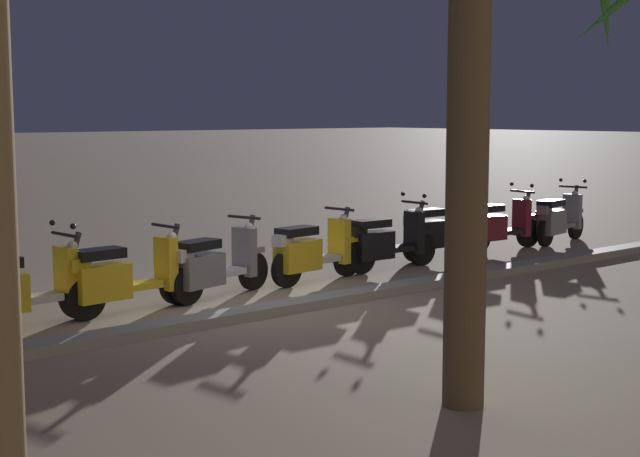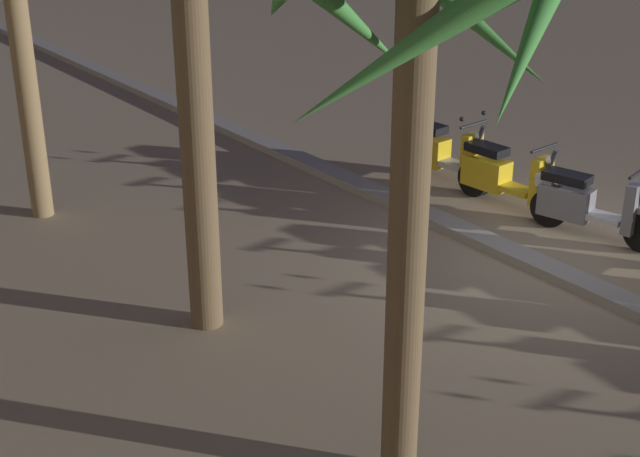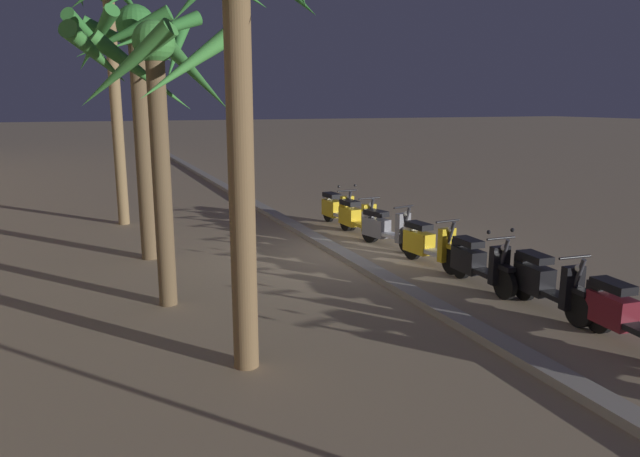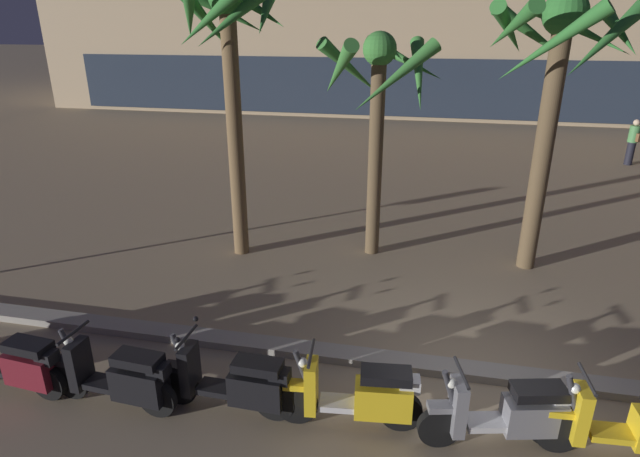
{
  "view_description": "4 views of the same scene",
  "coord_description": "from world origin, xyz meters",
  "views": [
    {
      "loc": [
        7.07,
        9.06,
        2.43
      ],
      "look_at": [
        0.01,
        0.74,
        1.08
      ],
      "focal_mm": 52.95,
      "sensor_mm": 36.0,
      "label": 1
    },
    {
      "loc": [
        -6.32,
        8.22,
        4.79
      ],
      "look_at": [
        0.68,
        2.91,
        1.01
      ],
      "focal_mm": 50.86,
      "sensor_mm": 36.0,
      "label": 2
    },
    {
      "loc": [
        -11.43,
        5.23,
        3.27
      ],
      "look_at": [
        -3.07,
        1.85,
        1.33
      ],
      "focal_mm": 33.1,
      "sensor_mm": 36.0,
      "label": 3
    },
    {
      "loc": [
        -0.87,
        -6.22,
        4.62
      ],
      "look_at": [
        -2.59,
        1.9,
        1.33
      ],
      "focal_mm": 29.26,
      "sensor_mm": 36.0,
      "label": 4
    }
  ],
  "objects": [
    {
      "name": "scooter_yellow_lead_nearest",
      "position": [
        2.92,
        -1.07,
        0.45
      ],
      "size": [
        1.78,
        0.56,
        1.17
      ],
      "color": "black",
      "rests_on": "ground"
    },
    {
      "name": "scooter_yellow_gap_after_mid",
      "position": [
        -1.44,
        -1.17,
        0.45
      ],
      "size": [
        1.79,
        0.57,
        1.04
      ],
      "color": "black",
      "rests_on": "ground"
    },
    {
      "name": "ground_plane",
      "position": [
        0.0,
        0.0,
        0.0
      ],
      "size": [
        200.0,
        200.0,
        0.0
      ],
      "primitive_type": "plane",
      "color": "#9E896B"
    },
    {
      "name": "scooter_grey_last_in_row",
      "position": [
        -7.55,
        -1.34,
        0.45
      ],
      "size": [
        1.83,
        0.68,
        1.17
      ],
      "color": "black",
      "rests_on": "ground"
    },
    {
      "name": "scooter_yellow_mid_front",
      "position": [
        1.64,
        -1.03,
        0.45
      ],
      "size": [
        1.85,
        0.56,
        1.04
      ],
      "color": "black",
      "rests_on": "ground"
    },
    {
      "name": "scooter_black_far_back",
      "position": [
        -4.43,
        -1.47,
        0.46
      ],
      "size": [
        1.79,
        0.56,
        1.04
      ],
      "color": "black",
      "rests_on": "ground"
    },
    {
      "name": "scooter_black_tail_end",
      "position": [
        -3.0,
        -1.25,
        0.45
      ],
      "size": [
        1.82,
        0.56,
        1.17
      ],
      "color": "black",
      "rests_on": "ground"
    },
    {
      "name": "curb_strip",
      "position": [
        0.0,
        0.15,
        0.06
      ],
      "size": [
        60.0,
        0.36,
        0.12
      ],
      "primitive_type": "cube",
      "color": "gray",
      "rests_on": "ground"
    },
    {
      "name": "scooter_grey_mid_centre",
      "position": [
        0.27,
        -1.1,
        0.44
      ],
      "size": [
        1.78,
        0.72,
        1.04
      ],
      "color": "black",
      "rests_on": "ground"
    },
    {
      "name": "scooter_maroon_mid_rear",
      "position": [
        -5.98,
        -1.47,
        0.45
      ],
      "size": [
        1.78,
        0.56,
        1.17
      ],
      "color": "black",
      "rests_on": "ground"
    }
  ]
}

